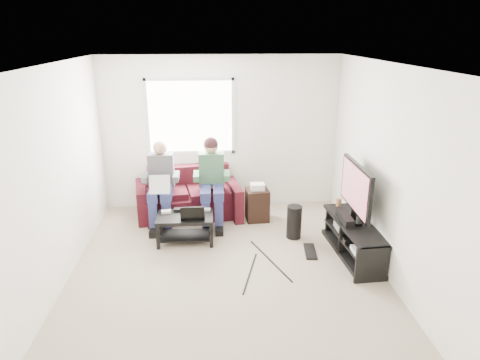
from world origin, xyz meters
name	(u,v)px	position (x,y,z in m)	size (l,w,h in m)	color
floor	(227,270)	(0.00, 0.00, 0.00)	(4.50, 4.50, 0.00)	tan
ceiling	(224,64)	(0.00, 0.00, 2.60)	(4.50, 4.50, 0.00)	white
wall_back	(221,134)	(0.00, 2.25, 1.30)	(4.50, 4.50, 0.00)	white
wall_front	(237,276)	(0.00, -2.25, 1.30)	(4.50, 4.50, 0.00)	white
wall_left	(56,179)	(-2.00, 0.00, 1.30)	(4.50, 4.50, 0.00)	white
wall_right	(387,172)	(2.00, 0.00, 1.30)	(4.50, 4.50, 0.00)	white
window	(190,117)	(-0.50, 2.23, 1.60)	(1.48, 0.04, 1.28)	white
sofa	(188,198)	(-0.57, 1.82, 0.30)	(1.82, 1.01, 0.79)	#3F0F1B
person_left	(161,181)	(-0.97, 1.53, 0.72)	(0.40, 0.71, 1.32)	navy
person_right	(212,176)	(-0.17, 1.55, 0.78)	(0.40, 0.71, 1.37)	navy
laptop_silver	(159,188)	(-0.97, 1.29, 0.69)	(0.32, 0.22, 0.24)	silver
coffee_table	(185,223)	(-0.57, 0.85, 0.30)	(0.82, 0.51, 0.41)	black
laptop_black	(193,210)	(-0.45, 0.77, 0.53)	(0.34, 0.24, 0.24)	black
controller_a	(166,212)	(-0.85, 0.97, 0.43)	(0.14, 0.09, 0.04)	silver
controller_b	(179,210)	(-0.67, 1.03, 0.43)	(0.14, 0.09, 0.04)	black
controller_c	(206,210)	(-0.27, 1.00, 0.43)	(0.14, 0.09, 0.04)	gray
tv_stand	(354,241)	(1.77, 0.28, 0.21)	(0.52, 1.46, 0.48)	black
tv	(356,189)	(1.77, 0.38, 0.94)	(0.12, 1.10, 0.81)	black
soundbar	(345,217)	(1.65, 0.38, 0.53)	(0.12, 0.50, 0.10)	black
drink_cup	(339,202)	(1.72, 0.91, 0.54)	(0.08, 0.08, 0.12)	#A06944
console_white	(364,250)	(1.77, -0.12, 0.28)	(0.30, 0.22, 0.06)	silver
console_grey	(347,226)	(1.77, 0.58, 0.29)	(0.34, 0.26, 0.08)	gray
console_black	(355,238)	(1.77, 0.23, 0.29)	(0.38, 0.30, 0.07)	black
subwoofer	(294,222)	(1.05, 0.87, 0.25)	(0.22, 0.22, 0.50)	black
keyboard_floor	(310,251)	(1.20, 0.39, 0.01)	(0.15, 0.45, 0.03)	black
end_table	(257,204)	(0.57, 1.55, 0.28)	(0.36, 0.36, 0.63)	black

